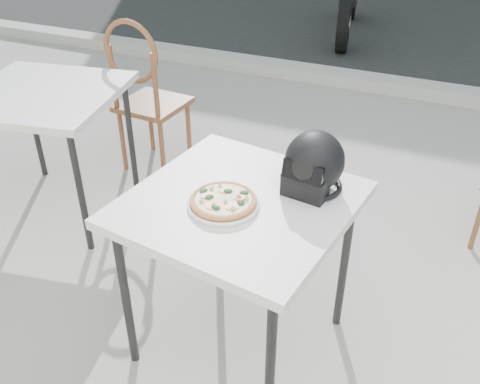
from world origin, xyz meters
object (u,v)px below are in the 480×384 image
at_px(cafe_table_main, 239,215).
at_px(helmet, 313,165).
at_px(pizza, 223,200).
at_px(cafe_chair_side, 144,89).
at_px(plate, 223,204).
at_px(cafe_table_side, 44,103).

height_order(cafe_table_main, helmet, helmet).
relative_size(pizza, cafe_chair_side, 0.31).
relative_size(cafe_table_main, plate, 2.60).
relative_size(cafe_table_side, cafe_chair_side, 0.90).
height_order(cafe_table_side, cafe_chair_side, cafe_chair_side).
bearing_deg(helmet, plate, -128.75).
distance_m(cafe_table_main, cafe_chair_side, 1.76).
bearing_deg(cafe_table_main, pizza, -121.67).
distance_m(pizza, cafe_chair_side, 1.79).
relative_size(plate, cafe_chair_side, 0.33).
bearing_deg(cafe_table_main, helmet, 39.77).
xyz_separation_m(pizza, helmet, (0.28, 0.26, 0.08)).
xyz_separation_m(helmet, cafe_chair_side, (-1.49, 1.04, -0.30)).
distance_m(pizza, cafe_table_side, 1.60).
xyz_separation_m(plate, pizza, (-0.00, 0.00, 0.02)).
bearing_deg(cafe_table_main, cafe_table_side, 159.14).
bearing_deg(helmet, cafe_table_main, -132.42).
xyz_separation_m(plate, helmet, (0.28, 0.26, 0.10)).
height_order(helmet, cafe_chair_side, cafe_chair_side).
bearing_deg(plate, cafe_chair_side, 132.74).
height_order(helmet, cafe_table_side, helmet).
xyz_separation_m(cafe_table_side, cafe_chair_side, (0.26, 0.67, -0.12)).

